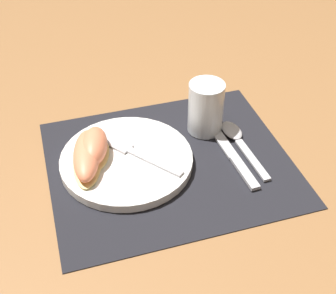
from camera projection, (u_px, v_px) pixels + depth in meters
ground_plane at (169, 163)px, 0.84m from camera, size 3.00×3.00×0.00m
placemat at (169, 162)px, 0.84m from camera, size 0.43×0.36×0.00m
plate at (127, 160)px, 0.83m from camera, size 0.23×0.23×0.02m
juice_glass at (206, 110)px, 0.88m from camera, size 0.07×0.07×0.10m
knife at (230, 152)px, 0.85m from camera, size 0.03×0.21×0.01m
spoon at (237, 138)px, 0.88m from camera, size 0.04×0.17×0.01m
fork at (133, 151)px, 0.83m from camera, size 0.13×0.15×0.00m
citrus_wedge_0 at (94, 147)px, 0.81m from camera, size 0.07×0.11×0.04m
citrus_wedge_1 at (87, 156)px, 0.80m from camera, size 0.07×0.14×0.04m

